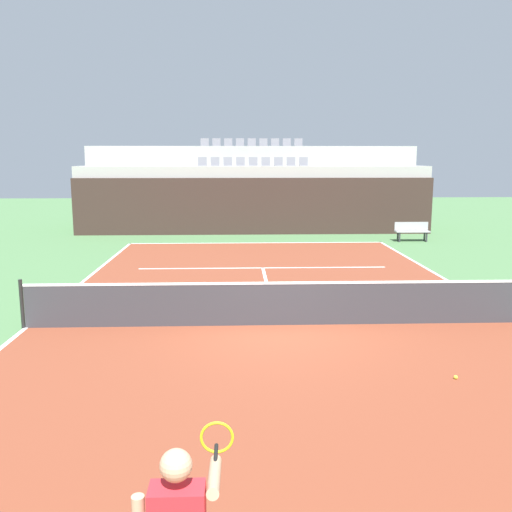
{
  "coord_description": "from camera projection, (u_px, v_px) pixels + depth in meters",
  "views": [
    {
      "loc": [
        -0.9,
        -11.6,
        3.61
      ],
      "look_at": [
        -0.39,
        2.0,
        1.2
      ],
      "focal_mm": 38.55,
      "sensor_mm": 36.0,
      "label": 1
    }
  ],
  "objects": [
    {
      "name": "ground_plane",
      "position": [
        277.0,
        325.0,
        12.07
      ],
      "size": [
        80.0,
        80.0,
        0.0
      ],
      "primitive_type": "plane",
      "color": "#477042"
    },
    {
      "name": "court_surface",
      "position": [
        277.0,
        325.0,
        12.07
      ],
      "size": [
        11.0,
        24.0,
        0.01
      ],
      "primitive_type": "cube",
      "color": "brown",
      "rests_on": "ground_plane"
    },
    {
      "name": "stands_tier_lower",
      "position": [
        253.0,
        199.0,
        27.69
      ],
      "size": [
        17.26,
        2.4,
        3.26
      ],
      "primitive_type": "cube",
      "color": "#9E9E99",
      "rests_on": "ground_plane"
    },
    {
      "name": "player_bench",
      "position": [
        412.0,
        230.0,
        24.27
      ],
      "size": [
        1.5,
        0.4,
        0.85
      ],
      "color": "#99999E",
      "rests_on": "ground_plane"
    },
    {
      "name": "seating_row_upper",
      "position": [
        252.0,
        144.0,
        29.66
      ],
      "size": [
        5.53,
        0.44,
        0.44
      ],
      "color": "slate",
      "rests_on": "stands_tier_upper"
    },
    {
      "name": "back_wall",
      "position": [
        254.0,
        206.0,
        26.41
      ],
      "size": [
        17.26,
        0.3,
        2.71
      ],
      "primitive_type": "cube",
      "color": "#33231E",
      "rests_on": "ground_plane"
    },
    {
      "name": "seating_row_lower",
      "position": [
        253.0,
        163.0,
        27.48
      ],
      "size": [
        5.53,
        0.44,
        0.44
      ],
      "color": "slate",
      "rests_on": "stands_tier_lower"
    },
    {
      "name": "tennis_ball_0",
      "position": [
        456.0,
        377.0,
        9.1
      ],
      "size": [
        0.07,
        0.07,
        0.07
      ],
      "primitive_type": "sphere",
      "color": "#CCE033",
      "rests_on": "court_surface"
    },
    {
      "name": "baseline_far",
      "position": [
        256.0,
        243.0,
        23.83
      ],
      "size": [
        11.0,
        0.1,
        0.0
      ],
      "primitive_type": "cube",
      "color": "white",
      "rests_on": "court_surface"
    },
    {
      "name": "stands_tier_upper",
      "position": [
        252.0,
        186.0,
        29.96
      ],
      "size": [
        17.26,
        2.4,
        4.26
      ],
      "primitive_type": "cube",
      "color": "#9E9E99",
      "rests_on": "ground_plane"
    },
    {
      "name": "sideline_left",
      "position": [
        26.0,
        328.0,
        11.87
      ],
      "size": [
        0.1,
        24.0,
        0.0
      ],
      "primitive_type": "cube",
      "color": "white",
      "rests_on": "court_surface"
    },
    {
      "name": "service_line_far",
      "position": [
        263.0,
        268.0,
        18.37
      ],
      "size": [
        8.26,
        0.1,
        0.0
      ],
      "primitive_type": "cube",
      "color": "white",
      "rests_on": "court_surface"
    },
    {
      "name": "centre_service_line",
      "position": [
        268.0,
        290.0,
        15.22
      ],
      "size": [
        0.1,
        6.4,
        0.0
      ],
      "primitive_type": "cube",
      "color": "white",
      "rests_on": "court_surface"
    },
    {
      "name": "tennis_net",
      "position": [
        277.0,
        303.0,
        11.98
      ],
      "size": [
        11.08,
        0.08,
        1.07
      ],
      "color": "black",
      "rests_on": "court_surface"
    }
  ]
}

